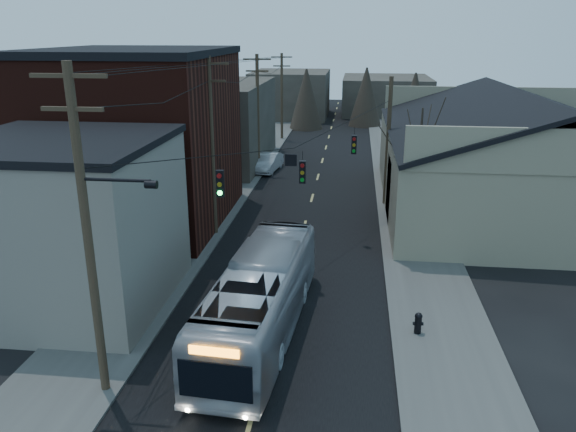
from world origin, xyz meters
name	(u,v)px	position (x,y,z in m)	size (l,w,h in m)	color
road_surface	(316,183)	(0.00, 30.00, 0.01)	(9.00, 110.00, 0.02)	black
sidewalk_left	(234,180)	(-6.50, 30.00, 0.06)	(4.00, 110.00, 0.12)	#474744
sidewalk_right	(401,185)	(6.50, 30.00, 0.06)	(4.00, 110.00, 0.12)	#474744
building_clapboard	(67,226)	(-9.00, 9.00, 3.50)	(8.00, 8.00, 7.00)	gray
building_brick	(138,141)	(-10.00, 20.00, 5.00)	(10.00, 12.00, 10.00)	black
building_left_far	(213,124)	(-9.50, 36.00, 3.50)	(9.00, 14.00, 7.00)	#35302A
warehouse	(512,169)	(13.00, 25.00, 2.70)	(16.16, 20.60, 7.73)	gray
building_far_left	(291,94)	(-6.00, 65.00, 3.00)	(10.00, 12.00, 6.00)	#35302A
building_far_right	(386,95)	(7.00, 70.00, 2.50)	(12.00, 14.00, 5.00)	#35302A
bare_tree	(418,171)	(6.50, 20.00, 3.60)	(0.40, 0.40, 7.20)	black
utility_lines	(263,132)	(-3.11, 24.14, 4.95)	(11.24, 45.28, 10.50)	#382B1E
bus	(260,298)	(-0.54, 7.17, 1.55)	(2.60, 11.10, 3.09)	#A3A6AF
parked_car	(268,163)	(-4.30, 33.47, 0.74)	(1.57, 4.50, 1.48)	#B2B3BA
fire_hydrant	(418,322)	(5.52, 7.81, 0.58)	(0.40, 0.29, 0.86)	black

